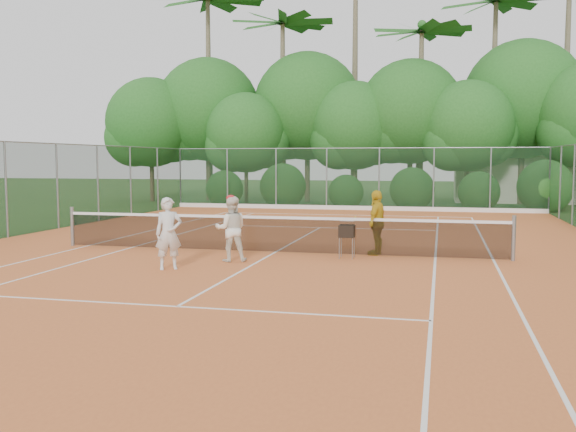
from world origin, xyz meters
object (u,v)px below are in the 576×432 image
object	(u,v)px
player_white	(169,233)
player_center_grp	(231,229)
player_yellow	(377,223)
ball_hopper	(347,232)

from	to	relation	value
player_white	player_center_grp	world-z (taller)	player_white
player_white	player_center_grp	bearing A→B (deg)	23.74
player_center_grp	player_yellow	xyz separation A→B (m)	(3.28, 1.90, 0.04)
player_yellow	player_center_grp	bearing A→B (deg)	-46.84
ball_hopper	player_yellow	bearing A→B (deg)	55.12
player_center_grp	ball_hopper	xyz separation A→B (m)	(2.62, 1.13, -0.13)
player_white	ball_hopper	world-z (taller)	player_white
player_yellow	ball_hopper	bearing A→B (deg)	-27.48
player_white	player_center_grp	xyz separation A→B (m)	(0.99, 1.39, -0.01)
player_white	player_yellow	size ratio (longest dim) A/B	0.97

